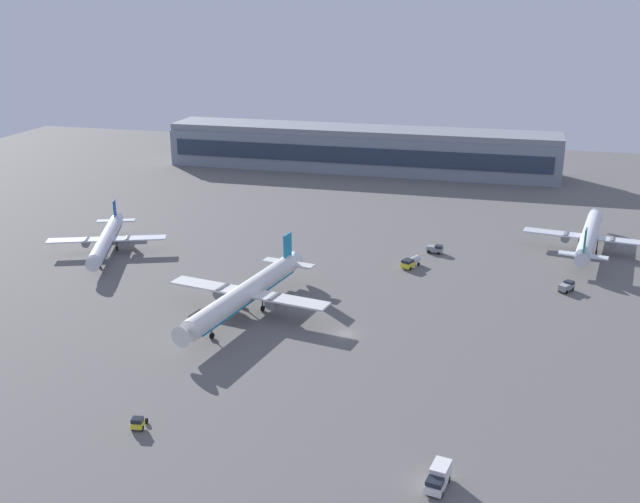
{
  "coord_description": "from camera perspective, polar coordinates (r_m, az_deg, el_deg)",
  "views": [
    {
      "loc": [
        28.53,
        -130.58,
        63.35
      ],
      "look_at": [
        -14.76,
        36.38,
        4.0
      ],
      "focal_mm": 41.36,
      "sensor_mm": 36.0,
      "label": 1
    }
  ],
  "objects": [
    {
      "name": "pushback_tug",
      "position": [
        120.48,
        -13.91,
        -12.76
      ],
      "size": [
        2.24,
        3.31,
        2.05
      ],
      "rotation": [
        0.0,
        0.0,
        3.29
      ],
      "color": "yellow",
      "rests_on": "ground"
    },
    {
      "name": "ground_plane",
      "position": [
        147.91,
        2.01,
        -6.38
      ],
      "size": [
        416.0,
        416.0,
        0.0
      ],
      "primitive_type": "plane",
      "color": "#605E5B"
    },
    {
      "name": "airplane_far_stand",
      "position": [
        206.22,
        20.11,
        1.13
      ],
      "size": [
        33.72,
        43.14,
        11.09
      ],
      "rotation": [
        0.0,
        0.0,
        -0.16
      ],
      "color": "silver",
      "rests_on": "ground"
    },
    {
      "name": "maintenance_van",
      "position": [
        195.45,
        8.91,
        0.2
      ],
      "size": [
        4.39,
        2.58,
        2.25
      ],
      "rotation": [
        0.0,
        0.0,
        4.56
      ],
      "color": "gray",
      "rests_on": "ground"
    },
    {
      "name": "airplane_mid_apron",
      "position": [
        200.22,
        -16.19,
        0.91
      ],
      "size": [
        29.87,
        37.9,
        10.1
      ],
      "rotation": [
        0.0,
        0.0,
        3.5
      ],
      "color": "silver",
      "rests_on": "ground"
    },
    {
      "name": "airplane_near_gate",
      "position": [
        156.16,
        -5.7,
        -3.22
      ],
      "size": [
        36.85,
        47.11,
        12.13
      ],
      "rotation": [
        0.0,
        0.0,
        2.96
      ],
      "color": "silver",
      "rests_on": "ground"
    },
    {
      "name": "terminal_building",
      "position": [
        288.58,
        3.13,
        7.92
      ],
      "size": [
        149.65,
        22.4,
        16.4
      ],
      "color": "gray",
      "rests_on": "ground"
    },
    {
      "name": "catering_truck",
      "position": [
        106.25,
        9.16,
        -16.84
      ],
      "size": [
        3.33,
        5.98,
        3.05
      ],
      "rotation": [
        0.0,
        0.0,
        2.96
      ],
      "color": "white",
      "rests_on": "ground"
    },
    {
      "name": "baggage_tractor",
      "position": [
        177.33,
        18.54,
        -2.57
      ],
      "size": [
        3.92,
        4.53,
        2.25
      ],
      "rotation": [
        0.0,
        0.0,
        5.7
      ],
      "color": "gray",
      "rests_on": "ground"
    },
    {
      "name": "fuel_truck",
      "position": [
        184.36,
        7.03,
        -0.81
      ],
      "size": [
        4.52,
        6.6,
        2.35
      ],
      "rotation": [
        0.0,
        0.0,
        2.71
      ],
      "color": "yellow",
      "rests_on": "ground"
    }
  ]
}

